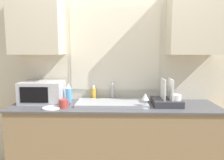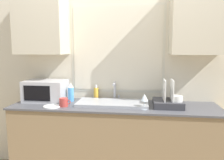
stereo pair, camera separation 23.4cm
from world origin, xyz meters
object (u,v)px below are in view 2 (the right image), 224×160
Objects in this scene: faucet at (115,90)px; mug_near_sink at (64,102)px; spray_bottle at (71,92)px; dish_rack at (169,101)px; wine_glass at (144,98)px; soap_bottle at (96,93)px; microwave at (46,91)px.

faucet is 0.62m from mug_near_sink.
mug_near_sink is (-0.51, -0.35, -0.08)m from faucet.
dish_rack is at bearing -5.85° from spray_bottle.
wine_glass is (0.85, -0.25, 0.01)m from spray_bottle.
mug_near_sink is at bearing 179.59° from wine_glass.
dish_rack reaches higher than soap_bottle.
spray_bottle is 0.31m from soap_bottle.
soap_bottle is at bearing 53.97° from mug_near_sink.
spray_bottle is (0.30, 0.02, -0.02)m from microwave.
microwave is at bearing -171.21° from faucet.
spray_bottle is (-0.51, -0.10, -0.02)m from faucet.
soap_bottle reaches higher than wine_glass.
wine_glass is at bearing -45.85° from faucet.
microwave is at bearing -164.44° from soap_bottle.
dish_rack is at bearing -16.67° from soap_bottle.
dish_rack is 1.79× the size of soap_bottle.
microwave reaches higher than spray_bottle.
microwave is 0.59m from soap_bottle.
spray_bottle is at bearing 174.15° from dish_rack.
soap_bottle is at bearing 163.33° from dish_rack.
spray_bottle is at bearing 89.72° from mug_near_sink.
dish_rack is 1.45× the size of spray_bottle.
wine_glass is (1.15, -0.23, -0.00)m from microwave.
mug_near_sink is at bearing -126.03° from soap_bottle.
spray_bottle is at bearing -168.69° from faucet.
microwave is at bearing -175.64° from spray_bottle.
microwave reaches higher than faucet.
faucet is 1.79× the size of mug_near_sink.
soap_bottle is (-0.83, 0.25, 0.02)m from dish_rack.
dish_rack is 2.54× the size of mug_near_sink.
dish_rack is at bearing -3.71° from microwave.
soap_bottle is at bearing 146.23° from wine_glass.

